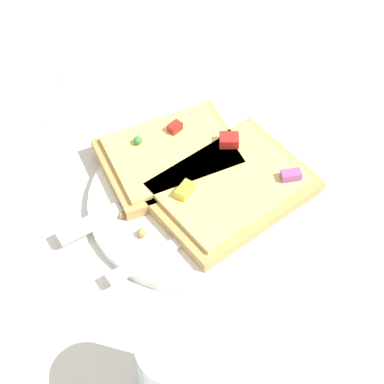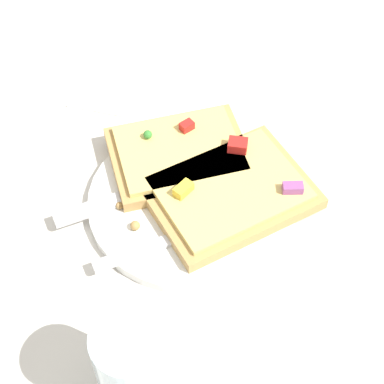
% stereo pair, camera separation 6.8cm
% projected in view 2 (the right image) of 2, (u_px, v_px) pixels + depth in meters
% --- Properties ---
extents(ground_plane, '(4.00, 4.00, 0.00)m').
position_uv_depth(ground_plane, '(192.00, 204.00, 0.70)').
color(ground_plane, beige).
extents(plate, '(0.22, 0.22, 0.01)m').
position_uv_depth(plate, '(192.00, 201.00, 0.69)').
color(plate, white).
rests_on(plate, ground).
extents(fork, '(0.14, 0.17, 0.01)m').
position_uv_depth(fork, '(199.00, 230.00, 0.66)').
color(fork, silver).
rests_on(fork, plate).
extents(knife, '(0.13, 0.16, 0.01)m').
position_uv_depth(knife, '(127.00, 197.00, 0.69)').
color(knife, silver).
rests_on(knife, plate).
extents(pizza_slice_main, '(0.20, 0.21, 0.03)m').
position_uv_depth(pizza_slice_main, '(230.00, 192.00, 0.68)').
color(pizza_slice_main, tan).
rests_on(pizza_slice_main, plate).
extents(pizza_slice_corner, '(0.17, 0.19, 0.03)m').
position_uv_depth(pizza_slice_corner, '(179.00, 154.00, 0.71)').
color(pizza_slice_corner, tan).
rests_on(pizza_slice_corner, plate).
extents(crumb_scatter, '(0.14, 0.11, 0.01)m').
position_uv_depth(crumb_scatter, '(183.00, 191.00, 0.69)').
color(crumb_scatter, tan).
rests_on(crumb_scatter, plate).
extents(drinking_glass, '(0.06, 0.06, 0.12)m').
position_uv_depth(drinking_glass, '(135.00, 370.00, 0.52)').
color(drinking_glass, silver).
rests_on(drinking_glass, ground).
extents(napkin, '(0.12, 0.07, 0.01)m').
position_uv_depth(napkin, '(112.00, 77.00, 0.82)').
color(napkin, white).
rests_on(napkin, ground).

